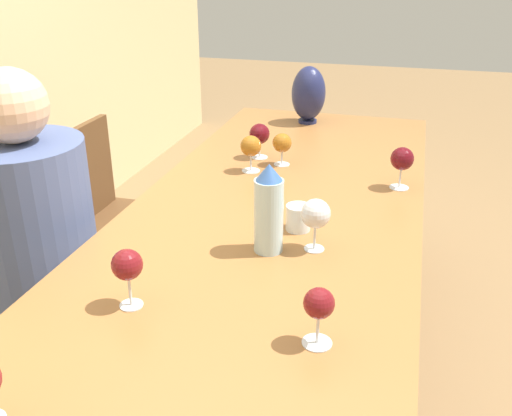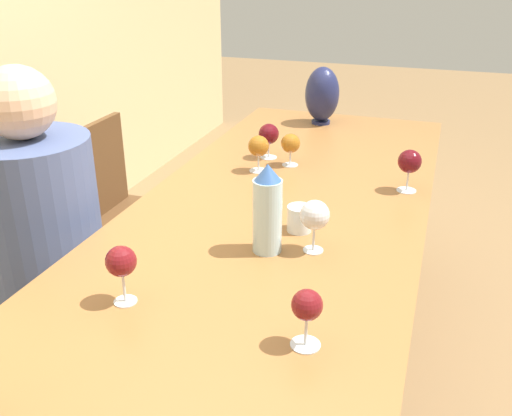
% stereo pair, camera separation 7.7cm
% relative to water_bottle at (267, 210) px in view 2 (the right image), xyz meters
% --- Properties ---
extents(ground_plane, '(14.00, 14.00, 0.00)m').
position_rel_water_bottle_xyz_m(ground_plane, '(0.19, 0.05, -0.90)').
color(ground_plane, olive).
extents(dining_table, '(2.64, 0.95, 0.77)m').
position_rel_water_bottle_xyz_m(dining_table, '(0.19, 0.05, -0.19)').
color(dining_table, '#936033').
rests_on(dining_table, ground_plane).
extents(water_bottle, '(0.08, 0.08, 0.26)m').
position_rel_water_bottle_xyz_m(water_bottle, '(0.00, 0.00, 0.00)').
color(water_bottle, '#ADCCD6').
rests_on(water_bottle, dining_table).
extents(water_tumbler, '(0.08, 0.08, 0.08)m').
position_rel_water_bottle_xyz_m(water_tumbler, '(0.15, -0.05, -0.09)').
color(water_tumbler, silver).
rests_on(water_tumbler, dining_table).
extents(vase, '(0.16, 0.16, 0.27)m').
position_rel_water_bottle_xyz_m(vase, '(1.32, 0.14, 0.02)').
color(vase, '#1E234C').
rests_on(vase, dining_table).
extents(wine_glass_0, '(0.07, 0.07, 0.14)m').
position_rel_water_bottle_xyz_m(wine_glass_0, '(-0.38, -0.21, -0.03)').
color(wine_glass_0, silver).
rests_on(wine_glass_0, dining_table).
extents(wine_glass_1, '(0.08, 0.08, 0.13)m').
position_rel_water_bottle_xyz_m(wine_glass_1, '(0.70, 0.12, -0.04)').
color(wine_glass_1, silver).
rests_on(wine_glass_1, dining_table).
extents(wine_glass_2, '(0.08, 0.08, 0.14)m').
position_rel_water_bottle_xyz_m(wine_glass_2, '(0.75, 0.23, -0.03)').
color(wine_glass_2, silver).
rests_on(wine_glass_2, dining_table).
extents(wine_glass_3, '(0.07, 0.07, 0.15)m').
position_rel_water_bottle_xyz_m(wine_glass_3, '(-0.36, 0.25, -0.02)').
color(wine_glass_3, silver).
rests_on(wine_glass_3, dining_table).
extents(wine_glass_5, '(0.08, 0.08, 0.15)m').
position_rel_water_bottle_xyz_m(wine_glass_5, '(0.57, -0.33, -0.02)').
color(wine_glass_5, silver).
rests_on(wine_glass_5, dining_table).
extents(wine_glass_6, '(0.08, 0.08, 0.15)m').
position_rel_water_bottle_xyz_m(wine_glass_6, '(0.04, -0.12, -0.02)').
color(wine_glass_6, silver).
rests_on(wine_glass_6, dining_table).
extents(wine_glass_7, '(0.08, 0.08, 0.14)m').
position_rel_water_bottle_xyz_m(wine_glass_7, '(0.59, 0.22, -0.03)').
color(wine_glass_7, silver).
rests_on(wine_glass_7, dining_table).
extents(chair_near, '(0.44, 0.44, 0.87)m').
position_rel_water_bottle_xyz_m(chair_near, '(0.02, 0.87, -0.42)').
color(chair_near, brown).
rests_on(chair_near, ground_plane).
extents(chair_far, '(0.44, 0.44, 0.87)m').
position_rel_water_bottle_xyz_m(chair_far, '(0.67, 0.87, -0.42)').
color(chair_far, brown).
rests_on(chair_far, ground_plane).
extents(person_near, '(0.40, 0.40, 1.24)m').
position_rel_water_bottle_xyz_m(person_near, '(0.02, 0.78, -0.25)').
color(person_near, '#2D2D38').
rests_on(person_near, ground_plane).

